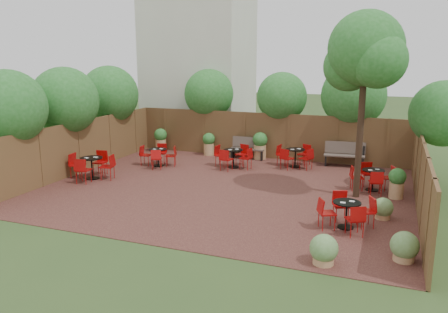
% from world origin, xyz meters
% --- Properties ---
extents(ground, '(80.00, 80.00, 0.00)m').
position_xyz_m(ground, '(0.00, 0.00, 0.00)').
color(ground, '#354F23').
rests_on(ground, ground).
extents(courtyard_paving, '(12.00, 10.00, 0.02)m').
position_xyz_m(courtyard_paving, '(0.00, 0.00, 0.01)').
color(courtyard_paving, '#3D1C19').
rests_on(courtyard_paving, ground).
extents(fence_back, '(12.00, 0.08, 2.00)m').
position_xyz_m(fence_back, '(0.00, 5.00, 1.00)').
color(fence_back, '#4C301C').
rests_on(fence_back, ground).
extents(fence_left, '(0.08, 10.00, 2.00)m').
position_xyz_m(fence_left, '(-6.00, 0.00, 1.00)').
color(fence_left, '#4C301C').
rests_on(fence_left, ground).
extents(fence_right, '(0.08, 10.00, 2.00)m').
position_xyz_m(fence_right, '(6.00, 0.00, 1.00)').
color(fence_right, '#4C301C').
rests_on(fence_right, ground).
extents(neighbour_building, '(5.00, 4.00, 8.00)m').
position_xyz_m(neighbour_building, '(-4.50, 8.00, 4.00)').
color(neighbour_building, beige).
rests_on(neighbour_building, ground).
extents(overhang_foliage, '(15.60, 10.90, 2.69)m').
position_xyz_m(overhang_foliage, '(-2.21, 2.68, 2.74)').
color(overhang_foliage, '#246922').
rests_on(overhang_foliage, ground).
extents(courtyard_tree, '(2.51, 2.41, 5.74)m').
position_xyz_m(courtyard_tree, '(4.19, 0.61, 4.43)').
color(courtyard_tree, black).
rests_on(courtyard_tree, courtyard_paving).
extents(park_bench_left, '(1.51, 0.52, 0.93)m').
position_xyz_m(park_bench_left, '(-0.71, 4.63, 0.50)').
color(park_bench_left, brown).
rests_on(park_bench_left, courtyard_paving).
extents(park_bench_right, '(1.65, 0.69, 0.99)m').
position_xyz_m(park_bench_right, '(3.39, 4.63, 0.53)').
color(park_bench_right, brown).
rests_on(park_bench_right, courtyard_paving).
extents(bistro_tables, '(11.23, 7.55, 0.92)m').
position_xyz_m(bistro_tables, '(-0.16, 1.18, 0.45)').
color(bistro_tables, black).
rests_on(bistro_tables, courtyard_paving).
extents(planters, '(10.94, 4.38, 1.17)m').
position_xyz_m(planters, '(-0.94, 3.93, 0.60)').
color(planters, tan).
rests_on(planters, courtyard_paving).
extents(low_shrubs, '(2.24, 3.95, 0.67)m').
position_xyz_m(low_shrubs, '(4.83, -3.37, 0.33)').
color(low_shrubs, tan).
rests_on(low_shrubs, courtyard_paving).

